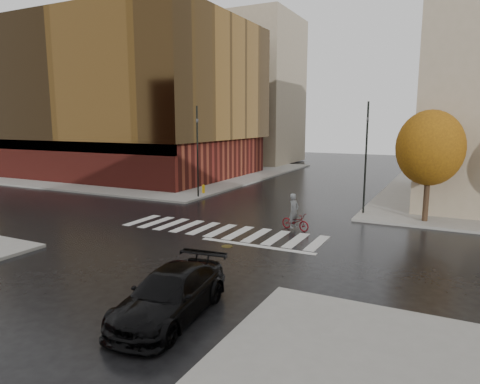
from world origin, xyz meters
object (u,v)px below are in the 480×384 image
(traffic_light_nw, at_px, (197,146))
(fire_hydrant, at_px, (203,188))
(sedan, at_px, (170,294))
(cyclist, at_px, (295,218))
(traffic_light_ne, at_px, (366,151))

(traffic_light_nw, xyz_separation_m, fire_hydrant, (-0.46, 1.55, -3.55))
(sedan, xyz_separation_m, cyclist, (-0.14, 11.91, -0.04))
(traffic_light_nw, relative_size, fire_hydrant, 9.97)
(sedan, bearing_deg, traffic_light_nw, 114.17)
(fire_hydrant, bearing_deg, cyclist, -35.51)
(sedan, xyz_separation_m, fire_hydrant, (-10.65, 19.41, -0.20))
(traffic_light_ne, bearing_deg, sedan, 73.72)
(sedan, relative_size, cyclist, 2.48)
(sedan, relative_size, traffic_light_ne, 0.72)
(traffic_light_nw, relative_size, traffic_light_ne, 0.99)
(sedan, xyz_separation_m, traffic_light_ne, (2.55, 17.51, 3.40))
(cyclist, height_order, traffic_light_nw, traffic_light_nw)
(traffic_light_nw, height_order, traffic_light_ne, traffic_light_ne)
(traffic_light_nw, bearing_deg, fire_hydrant, -161.56)
(fire_hydrant, bearing_deg, traffic_light_nw, -73.43)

